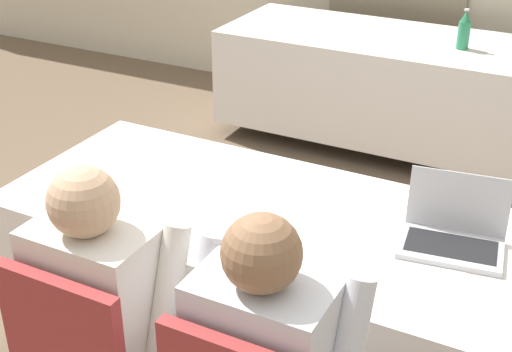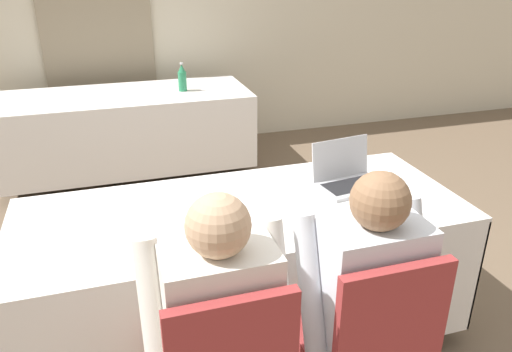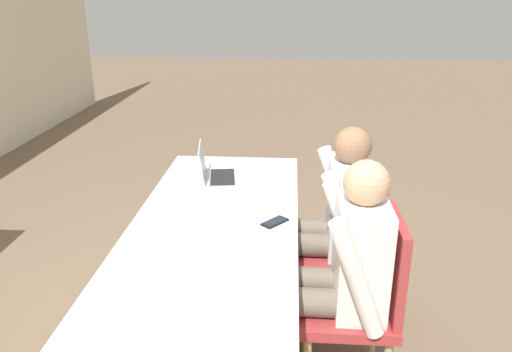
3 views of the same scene
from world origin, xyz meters
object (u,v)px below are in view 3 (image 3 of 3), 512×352
object	(u,v)px
laptop	(217,174)
cell_phone	(275,222)
chair_near_left	(363,297)
chair_near_right	(351,242)
person_white_shirt	(334,215)
person_checkered_shirt	(342,266)

from	to	relation	value
laptop	cell_phone	world-z (taller)	laptop
chair_near_left	chair_near_right	size ratio (longest dim) A/B	1.00
laptop	person_white_shirt	world-z (taller)	person_white_shirt
chair_near_right	person_checkered_shirt	size ratio (longest dim) A/B	0.78
person_white_shirt	chair_near_left	bearing A→B (deg)	10.87
laptop	person_white_shirt	xyz separation A→B (m)	(-0.31, -0.70, -0.12)
cell_phone	person_white_shirt	size ratio (longest dim) A/B	0.13
person_checkered_shirt	person_white_shirt	world-z (taller)	same
person_white_shirt	cell_phone	bearing A→B (deg)	-49.72
chair_near_right	person_checkered_shirt	distance (m)	0.57
chair_near_left	person_checkered_shirt	size ratio (longest dim) A/B	0.78
cell_phone	person_white_shirt	distance (m)	0.42
person_white_shirt	person_checkered_shirt	bearing A→B (deg)	0.00
laptop	chair_near_right	distance (m)	0.90
cell_phone	person_checkered_shirt	world-z (taller)	person_checkered_shirt
cell_phone	chair_near_right	distance (m)	0.55
chair_near_left	chair_near_right	world-z (taller)	same
person_white_shirt	chair_near_right	bearing A→B (deg)	90.00
cell_phone	person_white_shirt	world-z (taller)	person_white_shirt
person_checkered_shirt	person_white_shirt	xyz separation A→B (m)	(0.54, 0.00, 0.00)
cell_phone	chair_near_right	size ratio (longest dim) A/B	0.17
person_white_shirt	laptop	bearing A→B (deg)	-113.65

